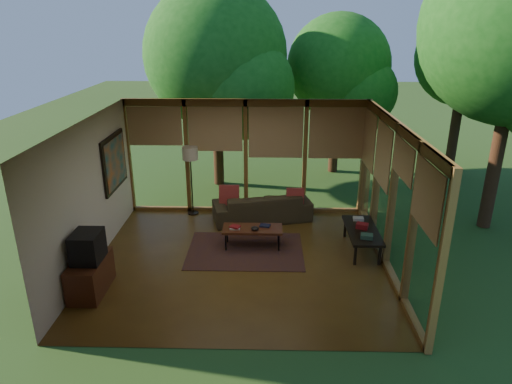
{
  "coord_description": "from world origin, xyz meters",
  "views": [
    {
      "loc": [
        0.49,
        -7.71,
        4.33
      ],
      "look_at": [
        0.28,
        0.7,
        1.17
      ],
      "focal_mm": 32.0,
      "sensor_mm": 36.0,
      "label": 1
    }
  ],
  "objects_px": {
    "sofa": "(262,206)",
    "coffee_table": "(252,229)",
    "television": "(87,247)",
    "media_cabinet": "(90,276)",
    "floor_lamp": "(190,157)",
    "side_console": "(362,231)"
  },
  "relations": [
    {
      "from": "television",
      "to": "side_console",
      "type": "distance_m",
      "value": 5.13
    },
    {
      "from": "sofa",
      "to": "coffee_table",
      "type": "relative_size",
      "value": 1.84
    },
    {
      "from": "sofa",
      "to": "side_console",
      "type": "height_order",
      "value": "sofa"
    },
    {
      "from": "floor_lamp",
      "to": "coffee_table",
      "type": "relative_size",
      "value": 1.38
    },
    {
      "from": "coffee_table",
      "to": "side_console",
      "type": "xyz_separation_m",
      "value": [
        2.19,
        -0.08,
        0.02
      ]
    },
    {
      "from": "sofa",
      "to": "media_cabinet",
      "type": "bearing_deg",
      "value": 33.53
    },
    {
      "from": "sofa",
      "to": "coffee_table",
      "type": "bearing_deg",
      "value": 69.09
    },
    {
      "from": "sofa",
      "to": "floor_lamp",
      "type": "height_order",
      "value": "floor_lamp"
    },
    {
      "from": "media_cabinet",
      "to": "television",
      "type": "bearing_deg",
      "value": 0.0
    },
    {
      "from": "sofa",
      "to": "television",
      "type": "distance_m",
      "value": 4.23
    },
    {
      "from": "side_console",
      "to": "floor_lamp",
      "type": "bearing_deg",
      "value": 154.34
    },
    {
      "from": "coffee_table",
      "to": "side_console",
      "type": "height_order",
      "value": "side_console"
    },
    {
      "from": "sofa",
      "to": "media_cabinet",
      "type": "distance_m",
      "value": 4.21
    },
    {
      "from": "television",
      "to": "coffee_table",
      "type": "height_order",
      "value": "television"
    },
    {
      "from": "coffee_table",
      "to": "television",
      "type": "bearing_deg",
      "value": -147.45
    },
    {
      "from": "media_cabinet",
      "to": "television",
      "type": "height_order",
      "value": "television"
    },
    {
      "from": "floor_lamp",
      "to": "side_console",
      "type": "distance_m",
      "value": 4.19
    },
    {
      "from": "side_console",
      "to": "media_cabinet",
      "type": "bearing_deg",
      "value": -161.58
    },
    {
      "from": "coffee_table",
      "to": "media_cabinet",
      "type": "bearing_deg",
      "value": -147.65
    },
    {
      "from": "sofa",
      "to": "television",
      "type": "bearing_deg",
      "value": 33.73
    },
    {
      "from": "television",
      "to": "coffee_table",
      "type": "distance_m",
      "value": 3.19
    },
    {
      "from": "media_cabinet",
      "to": "coffee_table",
      "type": "height_order",
      "value": "media_cabinet"
    }
  ]
}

